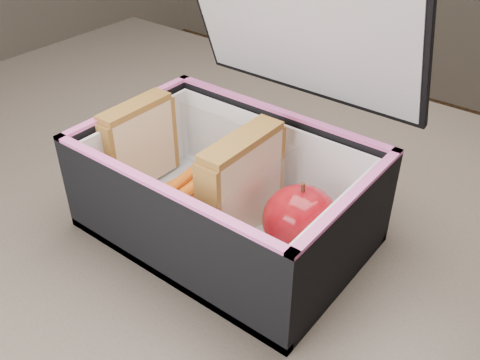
# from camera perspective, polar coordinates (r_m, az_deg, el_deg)

# --- Properties ---
(kitchen_table) EXTENTS (1.20, 0.80, 0.75)m
(kitchen_table) POSITION_cam_1_polar(r_m,az_deg,el_deg) (0.64, -0.10, -10.26)
(kitchen_table) COLOR brown
(kitchen_table) RESTS_ON ground
(lunch_bag) EXTENTS (0.27, 0.24, 0.27)m
(lunch_bag) POSITION_cam_1_polar(r_m,az_deg,el_deg) (0.53, -1.25, -0.36)
(lunch_bag) COLOR black
(lunch_bag) RESTS_ON kitchen_table
(plastic_tub) EXTENTS (0.18, 0.13, 0.08)m
(plastic_tub) POSITION_cam_1_polar(r_m,az_deg,el_deg) (0.56, -5.60, 0.40)
(plastic_tub) COLOR white
(plastic_tub) RESTS_ON lunch_bag
(sandwich_left) EXTENTS (0.02, 0.09, 0.10)m
(sandwich_left) POSITION_cam_1_polar(r_m,az_deg,el_deg) (0.59, -10.73, 3.82)
(sandwich_left) COLOR #DFB885
(sandwich_left) RESTS_ON plastic_tub
(sandwich_right) EXTENTS (0.03, 0.10, 0.11)m
(sandwich_right) POSITION_cam_1_polar(r_m,az_deg,el_deg) (0.51, 0.19, -0.67)
(sandwich_right) COLOR #DFB885
(sandwich_right) RESTS_ON plastic_tub
(carrot_sticks) EXTENTS (0.04, 0.16, 0.03)m
(carrot_sticks) POSITION_cam_1_polar(r_m,az_deg,el_deg) (0.57, -5.90, -1.16)
(carrot_sticks) COLOR #D14F10
(carrot_sticks) RESTS_ON plastic_tub
(paper_napkin) EXTENTS (0.11, 0.11, 0.01)m
(paper_napkin) POSITION_cam_1_polar(r_m,az_deg,el_deg) (0.52, 6.13, -6.97)
(paper_napkin) COLOR white
(paper_napkin) RESTS_ON lunch_bag
(red_apple) EXTENTS (0.08, 0.08, 0.07)m
(red_apple) POSITION_cam_1_polar(r_m,az_deg,el_deg) (0.49, 6.45, -4.27)
(red_apple) COLOR #88000C
(red_apple) RESTS_ON paper_napkin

